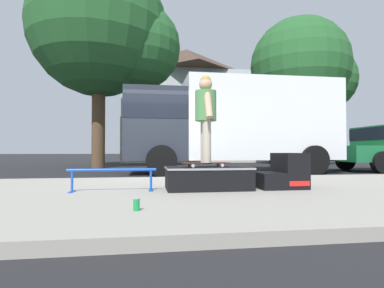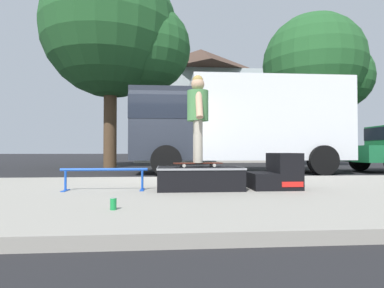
{
  "view_description": "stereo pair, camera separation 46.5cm",
  "coord_description": "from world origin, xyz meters",
  "px_view_note": "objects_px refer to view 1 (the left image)",
  "views": [
    {
      "loc": [
        -0.15,
        -7.72,
        0.73
      ],
      "look_at": [
        0.85,
        -0.97,
        0.89
      ],
      "focal_mm": 28.51,
      "sensor_mm": 36.0,
      "label": 1
    },
    {
      "loc": [
        0.31,
        -7.78,
        0.73
      ],
      "look_at": [
        0.85,
        -0.97,
        0.89
      ],
      "focal_mm": 28.51,
      "sensor_mm": 36.0,
      "label": 2
    }
  ],
  "objects_px": {
    "grind_rail": "(112,174)",
    "box_truck": "(229,122)",
    "street_tree_main": "(107,33)",
    "street_tree_neighbour": "(305,70)",
    "skate_box": "(208,177)",
    "kicker_ramp": "(283,173)",
    "soda_can": "(136,205)",
    "skater_kid": "(206,111)",
    "skateboard": "(206,163)"
  },
  "relations": [
    {
      "from": "soda_can",
      "to": "box_truck",
      "type": "xyz_separation_m",
      "value": [
        2.84,
        6.74,
        1.52
      ]
    },
    {
      "from": "grind_rail",
      "to": "street_tree_main",
      "type": "height_order",
      "value": "street_tree_main"
    },
    {
      "from": "skate_box",
      "to": "kicker_ramp",
      "type": "relative_size",
      "value": 1.76
    },
    {
      "from": "street_tree_main",
      "to": "skateboard",
      "type": "bearing_deg",
      "value": -72.87
    },
    {
      "from": "skate_box",
      "to": "skater_kid",
      "type": "relative_size",
      "value": 0.94
    },
    {
      "from": "skate_box",
      "to": "soda_can",
      "type": "distance_m",
      "value": 1.94
    },
    {
      "from": "box_truck",
      "to": "skate_box",
      "type": "bearing_deg",
      "value": -109.05
    },
    {
      "from": "kicker_ramp",
      "to": "grind_rail",
      "type": "xyz_separation_m",
      "value": [
        -2.76,
        -0.04,
        0.02
      ]
    },
    {
      "from": "skate_box",
      "to": "grind_rail",
      "type": "distance_m",
      "value": 1.49
    },
    {
      "from": "kicker_ramp",
      "to": "box_truck",
      "type": "relative_size",
      "value": 0.11
    },
    {
      "from": "soda_can",
      "to": "street_tree_neighbour",
      "type": "relative_size",
      "value": 0.02
    },
    {
      "from": "skate_box",
      "to": "street_tree_main",
      "type": "height_order",
      "value": "street_tree_main"
    },
    {
      "from": "grind_rail",
      "to": "box_truck",
      "type": "height_order",
      "value": "box_truck"
    },
    {
      "from": "kicker_ramp",
      "to": "grind_rail",
      "type": "height_order",
      "value": "kicker_ramp"
    },
    {
      "from": "street_tree_main",
      "to": "street_tree_neighbour",
      "type": "xyz_separation_m",
      "value": [
        9.32,
        0.24,
        -1.2
      ]
    },
    {
      "from": "skate_box",
      "to": "skateboard",
      "type": "distance_m",
      "value": 0.23
    },
    {
      "from": "soda_can",
      "to": "box_truck",
      "type": "distance_m",
      "value": 7.47
    },
    {
      "from": "grind_rail",
      "to": "street_tree_neighbour",
      "type": "xyz_separation_m",
      "value": [
        8.11,
        9.0,
        4.3
      ]
    },
    {
      "from": "street_tree_main",
      "to": "street_tree_neighbour",
      "type": "distance_m",
      "value": 9.4
    },
    {
      "from": "skate_box",
      "to": "skater_kid",
      "type": "distance_m",
      "value": 1.07
    },
    {
      "from": "kicker_ramp",
      "to": "soda_can",
      "type": "bearing_deg",
      "value": -145.35
    },
    {
      "from": "skateboard",
      "to": "box_truck",
      "type": "bearing_deg",
      "value": 70.55
    },
    {
      "from": "skateboard",
      "to": "box_truck",
      "type": "height_order",
      "value": "box_truck"
    },
    {
      "from": "street_tree_neighbour",
      "to": "grind_rail",
      "type": "bearing_deg",
      "value": -132.03
    },
    {
      "from": "kicker_ramp",
      "to": "street_tree_main",
      "type": "distance_m",
      "value": 11.05
    },
    {
      "from": "grind_rail",
      "to": "box_truck",
      "type": "bearing_deg",
      "value": 57.75
    },
    {
      "from": "skateboard",
      "to": "street_tree_main",
      "type": "height_order",
      "value": "street_tree_main"
    },
    {
      "from": "street_tree_main",
      "to": "box_truck",
      "type": "bearing_deg",
      "value": -38.89
    },
    {
      "from": "box_truck",
      "to": "street_tree_main",
      "type": "xyz_separation_m",
      "value": [
        -4.46,
        3.6,
        4.17
      ]
    },
    {
      "from": "skateboard",
      "to": "street_tree_neighbour",
      "type": "relative_size",
      "value": 0.11
    },
    {
      "from": "box_truck",
      "to": "street_tree_main",
      "type": "height_order",
      "value": "street_tree_main"
    },
    {
      "from": "grind_rail",
      "to": "box_truck",
      "type": "distance_m",
      "value": 6.24
    },
    {
      "from": "soda_can",
      "to": "street_tree_main",
      "type": "xyz_separation_m",
      "value": [
        -1.62,
        10.34,
        5.69
      ]
    },
    {
      "from": "skate_box",
      "to": "box_truck",
      "type": "relative_size",
      "value": 0.19
    },
    {
      "from": "skateboard",
      "to": "street_tree_neighbour",
      "type": "height_order",
      "value": "street_tree_neighbour"
    },
    {
      "from": "skater_kid",
      "to": "street_tree_neighbour",
      "type": "bearing_deg",
      "value": 53.28
    },
    {
      "from": "grind_rail",
      "to": "skateboard",
      "type": "height_order",
      "value": "skateboard"
    },
    {
      "from": "box_truck",
      "to": "street_tree_neighbour",
      "type": "relative_size",
      "value": 0.96
    },
    {
      "from": "grind_rail",
      "to": "kicker_ramp",
      "type": "bearing_deg",
      "value": 0.83
    },
    {
      "from": "skate_box",
      "to": "grind_rail",
      "type": "height_order",
      "value": "skate_box"
    },
    {
      "from": "skater_kid",
      "to": "box_truck",
      "type": "relative_size",
      "value": 0.21
    },
    {
      "from": "skater_kid",
      "to": "box_truck",
      "type": "xyz_separation_m",
      "value": [
        1.79,
        5.07,
        0.32
      ]
    },
    {
      "from": "skateboard",
      "to": "soda_can",
      "type": "height_order",
      "value": "skateboard"
    },
    {
      "from": "skate_box",
      "to": "soda_can",
      "type": "xyz_separation_m",
      "value": [
        -1.07,
        -1.62,
        -0.13
      ]
    },
    {
      "from": "skate_box",
      "to": "soda_can",
      "type": "bearing_deg",
      "value": -123.49
    },
    {
      "from": "skate_box",
      "to": "kicker_ramp",
      "type": "distance_m",
      "value": 1.27
    },
    {
      "from": "skate_box",
      "to": "kicker_ramp",
      "type": "xyz_separation_m",
      "value": [
        1.27,
        -0.0,
        0.05
      ]
    },
    {
      "from": "skater_kid",
      "to": "street_tree_neighbour",
      "type": "relative_size",
      "value": 0.2
    },
    {
      "from": "grind_rail",
      "to": "street_tree_main",
      "type": "bearing_deg",
      "value": 97.84
    },
    {
      "from": "grind_rail",
      "to": "skateboard",
      "type": "bearing_deg",
      "value": 3.56
    }
  ]
}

